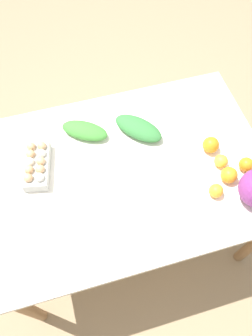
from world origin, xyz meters
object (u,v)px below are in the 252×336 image
Objects in this scene: egg_carton at (37,164)px; orange_0 at (221,161)px; greens_bunch_scallion at (138,128)px; greens_bunch_dandelion at (85,131)px; orange_1 at (246,165)px; orange_4 at (216,191)px; orange_3 at (211,145)px; orange_2 at (229,175)px.

egg_carton reaches higher than orange_0.
greens_bunch_dandelion is at bearing -13.46° from greens_bunch_scallion.
greens_bunch_dandelion is 0.84m from orange_1.
orange_4 is (0.20, 0.09, -0.00)m from orange_1.
greens_bunch_scallion is 0.38m from orange_3.
orange_3 is at bearing -107.36° from orange_4.
greens_bunch_scallion is at bearing -69.45° from egg_carton.
egg_carton is 3.44× the size of orange_2.
orange_3 reaches higher than orange_1.
greens_bunch_dandelion is 0.71m from orange_0.
egg_carton is 0.31m from greens_bunch_dandelion.
greens_bunch_scallion is at bearing -61.04° from orange_4.
orange_2 is (0.11, 0.03, 0.00)m from orange_1.
orange_3 is at bearing -86.07° from egg_carton.
orange_0 is 0.93× the size of orange_1.
greens_bunch_scallion reaches higher than orange_4.
orange_0 is at bearing -91.88° from egg_carton.
greens_bunch_dandelion is (0.27, -0.07, -0.01)m from greens_bunch_scallion.
greens_bunch_scallion is 3.22× the size of orange_3.
egg_carton is at bearing 27.85° from greens_bunch_dandelion.
greens_bunch_scallion is 0.28m from greens_bunch_dandelion.
greens_bunch_dandelion is at bearing -31.09° from orange_0.
egg_carton is 1.11× the size of greens_bunch_dandelion.
orange_2 is (-0.61, 0.45, 0.01)m from greens_bunch_dandelion.
orange_2 is at bearing 16.67° from orange_1.
orange_1 is (-0.99, 0.28, -0.01)m from egg_carton.
greens_bunch_scallion reaches higher than greens_bunch_dandelion.
orange_1 is 0.11m from orange_2.
egg_carton is 3.83× the size of orange_1.
orange_3 reaches higher than orange_0.
orange_0 is 0.10m from orange_3.
orange_1 is at bearing 154.02° from orange_0.
orange_4 is at bearing 58.16° from orange_0.
orange_4 is at bearing 118.96° from greens_bunch_scallion.
orange_0 and orange_4 have the same top height.
greens_bunch_scallion is 0.57m from orange_1.
greens_bunch_dandelion is 2.97× the size of orange_3.
orange_0 is (-0.61, 0.37, 0.00)m from greens_bunch_dandelion.
orange_3 is at bearing -50.07° from orange_1.
greens_bunch_dandelion is 3.44× the size of orange_1.
greens_bunch_scallion is at bearing -48.95° from orange_2.
orange_1 is at bearing 141.43° from greens_bunch_scallion.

